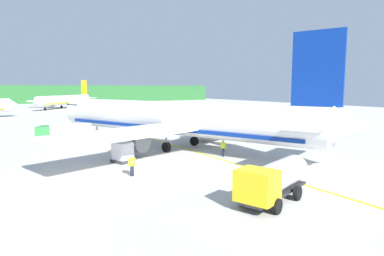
% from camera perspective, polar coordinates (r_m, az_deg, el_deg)
% --- Properties ---
extents(airliner_foreground, '(33.48, 39.84, 11.90)m').
position_cam_1_polar(airliner_foreground, '(38.79, -2.98, 1.53)').
color(airliner_foreground, white).
rests_on(airliner_foreground, ground).
extents(airliner_far_taxiway, '(25.13, 27.03, 9.66)m').
position_cam_1_polar(airliner_far_taxiway, '(120.85, -20.75, 4.47)').
color(airliner_far_taxiway, silver).
rests_on(airliner_far_taxiway, ground).
extents(service_truck_fuel, '(6.30, 5.01, 2.63)m').
position_cam_1_polar(service_truck_fuel, '(43.27, -20.96, -0.89)').
color(service_truck_fuel, '#338C3F').
rests_on(service_truck_fuel, ground).
extents(service_truck_baggage, '(6.79, 4.03, 2.40)m').
position_cam_1_polar(service_truck_baggage, '(21.53, 13.80, -8.47)').
color(service_truck_baggage, yellow).
rests_on(service_truck_baggage, ground).
extents(cargo_container_near, '(2.20, 2.20, 1.99)m').
position_cam_1_polar(cargo_container_near, '(32.27, -11.69, -4.10)').
color(cargo_container_near, '#333338').
rests_on(cargo_container_near, ground).
extents(crew_marshaller, '(0.37, 0.60, 1.71)m').
position_cam_1_polar(crew_marshaller, '(34.31, 5.33, -3.22)').
color(crew_marshaller, '#191E33').
rests_on(crew_marshaller, ground).
extents(crew_loader_left, '(0.62, 0.30, 1.67)m').
position_cam_1_polar(crew_loader_left, '(27.20, -10.21, -6.04)').
color(crew_loader_left, '#191E33').
rests_on(crew_loader_left, ground).
extents(apron_guide_line, '(0.30, 60.00, 0.01)m').
position_cam_1_polar(apron_guide_line, '(35.89, 1.62, -4.37)').
color(apron_guide_line, yellow).
rests_on(apron_guide_line, ground).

